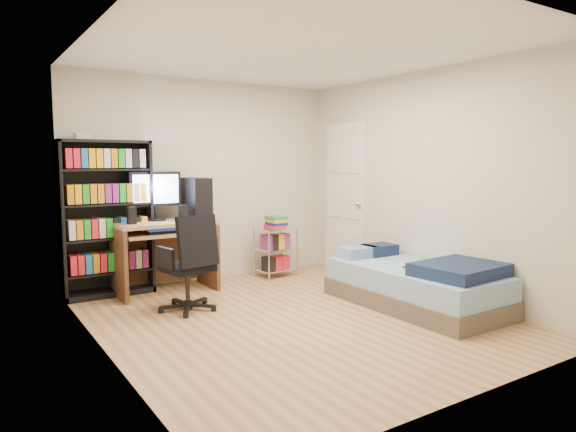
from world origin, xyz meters
TOP-DOWN VIEW (x-y plane):
  - room at (0.00, 0.00)m, footprint 3.58×4.08m
  - media_shelf at (-1.28, 1.84)m, footprint 0.97×0.32m
  - computer_desk at (-0.59, 1.67)m, footprint 1.09×0.64m
  - office_chair at (-0.75, 0.77)m, footprint 0.67×0.67m
  - wire_cart at (0.79, 1.63)m, footprint 0.52×0.40m
  - bed at (1.27, -0.36)m, footprint 0.93×1.87m
  - door at (1.72, 1.35)m, footprint 0.12×0.80m

SIDE VIEW (x-z plane):
  - bed at x=1.27m, z-range -0.03..0.50m
  - office_chair at x=-0.75m, z-range -0.18..0.80m
  - wire_cart at x=0.79m, z-range 0.12..0.90m
  - computer_desk at x=-0.59m, z-range 0.05..1.43m
  - media_shelf at x=-1.28m, z-range -0.01..1.79m
  - door at x=1.72m, z-range 0.00..2.00m
  - room at x=0.00m, z-range -0.04..2.54m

